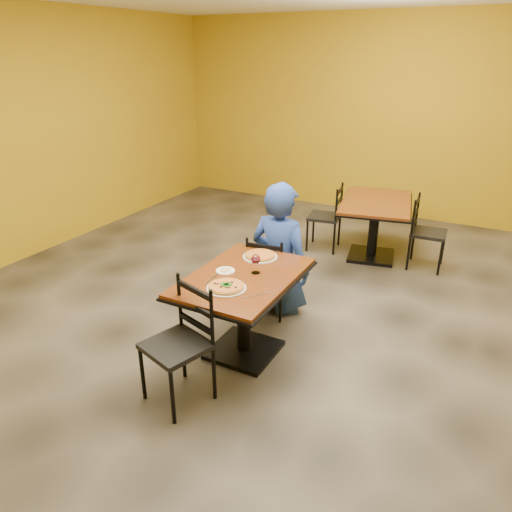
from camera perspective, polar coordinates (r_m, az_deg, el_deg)
The scene contains 19 objects.
floor at distance 4.70m, azimuth 1.58°, elevation -8.23°, with size 7.00×8.00×0.01m, color black.
wall_back at distance 7.86m, azimuth 15.30°, elevation 15.53°, with size 7.00×0.01×3.00m, color #AB8A13.
wall_left at distance 6.44m, azimuth -28.08°, elevation 12.11°, with size 0.01×8.00×3.00m, color #AB8A13.
table_main at distance 4.04m, azimuth -1.50°, elevation -4.78°, with size 0.83×1.23×0.75m.
table_second at distance 6.17m, azimuth 13.95°, elevation 4.66°, with size 1.06×1.38×0.75m.
chair_main_near at distance 3.61m, azimuth -9.47°, elevation -10.58°, with size 0.42×0.42×0.93m, color black, non-canonical shape.
chair_main_far at distance 4.75m, azimuth 1.64°, elevation -2.13°, with size 0.38×0.38×0.84m, color black, non-canonical shape.
chair_second_left at distance 6.38m, azimuth 8.12°, elevation 4.61°, with size 0.40×0.40×0.87m, color black, non-canonical shape.
chair_second_right at distance 6.10m, azimuth 19.82°, elevation 2.54°, with size 0.40×0.40×0.88m, color black, non-canonical shape.
diner at distance 4.73m, azimuth 2.91°, elevation 1.01°, with size 0.65×0.43×1.33m, color navy.
plate_main at distance 3.74m, azimuth -3.55°, elevation -3.83°, with size 0.31×0.31×0.01m, color white.
pizza_main at distance 3.73m, azimuth -3.56°, elevation -3.61°, with size 0.28×0.28×0.02m, color #8F2E0A.
plate_far at distance 4.29m, azimuth 0.49°, elevation -0.08°, with size 0.31×0.31×0.01m, color white.
pizza_far at distance 4.28m, azimuth 0.49°, elevation 0.12°, with size 0.28×0.28×0.02m, color gold.
side_plate at distance 4.03m, azimuth -3.67°, elevation -1.77°, with size 0.16×0.16×0.01m, color white.
dip at distance 4.02m, azimuth -3.67°, elevation -1.65°, with size 0.09×0.09×0.01m, color tan.
wine_glass at distance 3.96m, azimuth -0.04°, elevation -0.84°, with size 0.08×0.08×0.18m, color white, non-canonical shape.
fork at distance 3.89m, azimuth -5.28°, elevation -2.78°, with size 0.01×0.19×0.00m, color silver.
knife at distance 3.63m, azimuth -0.10°, elevation -4.73°, with size 0.01×0.21×0.00m, color silver.
Camera 1 is at (1.76, -3.60, 2.46)m, focal length 33.66 mm.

